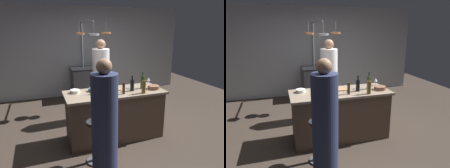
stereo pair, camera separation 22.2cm
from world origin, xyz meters
The scene contains 20 objects.
ground_plane centered at (0.00, 0.00, 0.00)m, with size 9.00×9.00×0.00m, color #382D26.
back_wall centered at (0.00, 2.85, 1.30)m, with size 6.40×0.16×2.60m, color #9EA3A8.
kitchen_island centered at (0.00, 0.00, 0.45)m, with size 1.80×0.72×0.90m.
stove_range centered at (0.00, 2.45, 0.45)m, with size 0.80×0.64×0.89m.
chef centered at (0.03, 0.95, 0.82)m, with size 0.37×0.37×1.77m.
bar_stool_left centered at (-0.55, -0.62, 0.38)m, with size 0.28×0.28×0.68m.
guest_left centered at (-0.51, -0.97, 0.77)m, with size 0.35×0.35×1.66m.
overhead_pot_rack centered at (0.03, 1.96, 1.66)m, with size 0.87×1.34×2.17m.
cutting_board centered at (-0.02, 0.12, 0.91)m, with size 0.32×0.22×0.02m, color #997047.
pepper_mill centered at (0.09, -0.19, 1.01)m, with size 0.05×0.05×0.21m, color #382319.
wine_bottle_red centered at (0.56, 0.01, 1.02)m, with size 0.07×0.07×0.32m.
wine_bottle_amber centered at (0.44, -0.27, 1.02)m, with size 0.07×0.07×0.31m.
wine_bottle_dark centered at (0.31, -0.07, 1.01)m, with size 0.07×0.07×0.29m.
wine_bottle_rose centered at (-0.26, -0.01, 1.02)m, with size 0.07×0.07×0.30m.
wine_bottle_green centered at (-0.12, -0.11, 1.02)m, with size 0.07×0.07×0.32m.
wine_glass_near_left_guest centered at (0.37, 0.09, 1.01)m, with size 0.07×0.07×0.15m.
wine_glass_by_chef centered at (0.79, 0.20, 1.01)m, with size 0.07×0.07×0.15m.
mixing_bowl_ceramic centered at (-0.69, 0.15, 0.93)m, with size 0.17×0.17×0.06m, color silver.
mixing_bowl_wooden centered at (0.74, -0.09, 0.93)m, with size 0.21×0.21×0.07m, color brown.
mixing_bowl_blue centered at (-0.37, 0.15, 0.93)m, with size 0.17×0.17×0.06m, color #334C6B.
Camera 1 is at (-1.27, -3.34, 2.02)m, focal length 33.35 mm.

